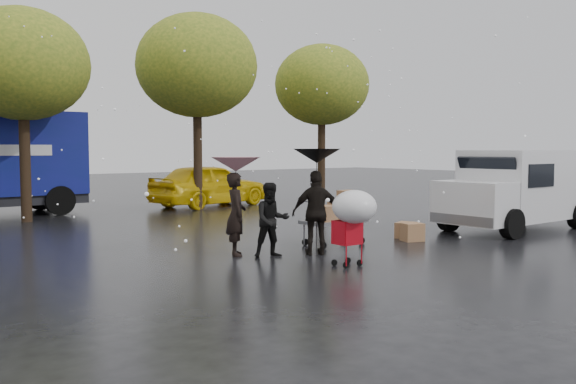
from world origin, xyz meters
TOP-DOWN VIEW (x-y plane):
  - ground at (0.00, 0.00)m, footprint 90.00×90.00m
  - person_pink at (-1.68, 1.04)m, footprint 0.65×0.75m
  - person_middle at (-1.21, 0.42)m, footprint 0.91×0.81m
  - person_black at (-0.29, 0.07)m, footprint 1.12×0.89m
  - umbrella_pink at (-1.68, 1.04)m, footprint 1.03×1.03m
  - umbrella_black at (-0.29, 0.07)m, footprint 1.00×1.00m
  - vendor_cart at (0.99, 0.84)m, footprint 1.52×0.80m
  - shopping_cart at (-0.64, -1.39)m, footprint 0.84×0.84m
  - white_van at (6.82, -0.25)m, footprint 4.91×2.18m
  - box_ground_near at (2.81, 0.10)m, footprint 0.58×0.52m
  - box_ground_far at (3.08, 0.56)m, footprint 0.61×0.54m
  - yellow_taxi at (3.58, 11.03)m, footprint 5.22×2.88m
  - tree_row at (-0.47, 10.00)m, footprint 21.60×4.40m

SIDE VIEW (x-z plane):
  - ground at x=0.00m, z-range 0.00..0.00m
  - box_ground_far at x=3.08m, z-range 0.00..0.39m
  - box_ground_near at x=2.81m, z-range 0.00..0.44m
  - vendor_cart at x=0.99m, z-range 0.09..1.36m
  - person_middle at x=-1.21m, z-range 0.00..1.54m
  - yellow_taxi at x=3.58m, z-range 0.00..1.68m
  - person_pink at x=-1.68m, z-range 0.00..1.74m
  - person_black at x=-0.29m, z-range 0.00..1.78m
  - shopping_cart at x=-0.64m, z-range 0.33..1.80m
  - white_van at x=6.82m, z-range 0.06..2.26m
  - umbrella_pink at x=-1.68m, z-range 0.88..2.94m
  - umbrella_black at x=-0.29m, z-range 0.96..3.20m
  - tree_row at x=-0.47m, z-range 1.46..8.58m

